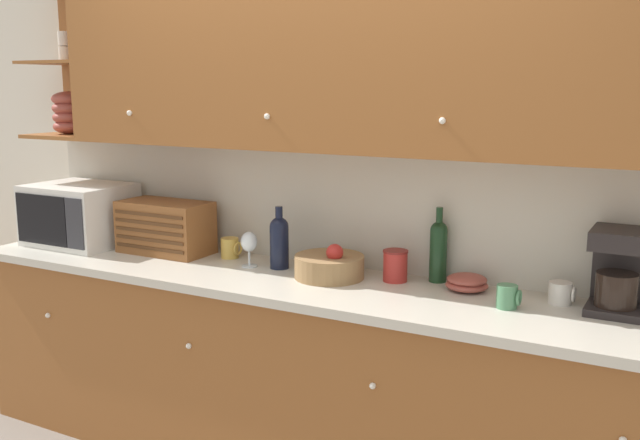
{
  "coord_description": "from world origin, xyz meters",
  "views": [
    {
      "loc": [
        1.49,
        -2.95,
        1.77
      ],
      "look_at": [
        0.0,
        -0.21,
        1.18
      ],
      "focal_mm": 40.0,
      "sensor_mm": 36.0,
      "label": 1
    }
  ],
  "objects": [
    {
      "name": "wall_back",
      "position": [
        0.0,
        0.03,
        1.3
      ],
      "size": [
        5.96,
        0.06,
        2.6
      ],
      "color": "silver",
      "rests_on": "ground_plane"
    },
    {
      "name": "counter_unit",
      "position": [
        0.0,
        -0.3,
        0.46
      ],
      "size": [
        3.58,
        0.63,
        0.92
      ],
      "color": "#935628",
      "rests_on": "ground_plane"
    },
    {
      "name": "backsplash_panel",
      "position": [
        0.0,
        -0.01,
        1.21
      ],
      "size": [
        3.56,
        0.01,
        0.56
      ],
      "color": "beige",
      "rests_on": "counter_unit"
    },
    {
      "name": "upper_cabinets",
      "position": [
        0.16,
        -0.17,
        1.9
      ],
      "size": [
        3.56,
        0.36,
        0.83
      ],
      "color": "#935628",
      "rests_on": "backsplash_panel"
    },
    {
      "name": "microwave",
      "position": [
        -1.44,
        -0.26,
        1.09
      ],
      "size": [
        0.51,
        0.42,
        0.32
      ],
      "color": "silver",
      "rests_on": "counter_unit"
    },
    {
      "name": "bread_box",
      "position": [
        -0.9,
        -0.2,
        1.06
      ],
      "size": [
        0.47,
        0.25,
        0.26
      ],
      "color": "brown",
      "rests_on": "counter_unit"
    },
    {
      "name": "mug",
      "position": [
        -0.55,
        -0.14,
        0.97
      ],
      "size": [
        0.1,
        0.09,
        0.1
      ],
      "color": "gold",
      "rests_on": "counter_unit"
    },
    {
      "name": "wine_glass",
      "position": [
        -0.37,
        -0.24,
        1.04
      ],
      "size": [
        0.08,
        0.08,
        0.17
      ],
      "color": "silver",
      "rests_on": "counter_unit"
    },
    {
      "name": "wine_bottle",
      "position": [
        -0.23,
        -0.19,
        1.06
      ],
      "size": [
        0.09,
        0.09,
        0.29
      ],
      "color": "black",
      "rests_on": "counter_unit"
    },
    {
      "name": "fruit_basket",
      "position": [
        0.06,
        -0.23,
        0.98
      ],
      "size": [
        0.31,
        0.31,
        0.16
      ],
      "color": "#937047",
      "rests_on": "counter_unit"
    },
    {
      "name": "storage_canister",
      "position": [
        0.34,
        -0.14,
        0.99
      ],
      "size": [
        0.11,
        0.11,
        0.14
      ],
      "color": "#B22D28",
      "rests_on": "counter_unit"
    },
    {
      "name": "second_wine_bottle",
      "position": [
        0.5,
        -0.06,
        1.07
      ],
      "size": [
        0.08,
        0.08,
        0.33
      ],
      "color": "#19381E",
      "rests_on": "counter_unit"
    },
    {
      "name": "bowl_stack_on_counter",
      "position": [
        0.66,
        -0.13,
        0.96
      ],
      "size": [
        0.18,
        0.18,
        0.07
      ],
      "color": "#9E473D",
      "rests_on": "counter_unit"
    },
    {
      "name": "mug_patterned_third",
      "position": [
        0.87,
        -0.29,
        0.97
      ],
      "size": [
        0.09,
        0.08,
        0.09
      ],
      "color": "#4C845B",
      "rests_on": "counter_unit"
    },
    {
      "name": "mug_blue_second",
      "position": [
        1.04,
        -0.14,
        0.97
      ],
      "size": [
        0.1,
        0.09,
        0.09
      ],
      "color": "silver",
      "rests_on": "counter_unit"
    },
    {
      "name": "coffee_maker",
      "position": [
        1.24,
        -0.13,
        1.09
      ],
      "size": [
        0.2,
        0.24,
        0.32
      ],
      "color": "black",
      "rests_on": "counter_unit"
    }
  ]
}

